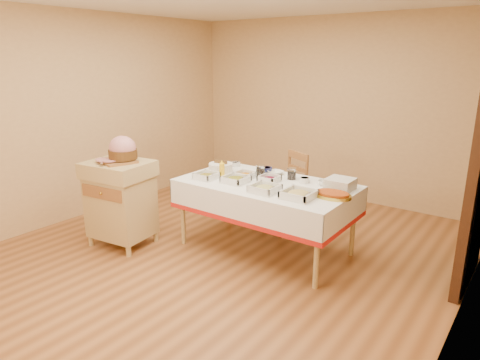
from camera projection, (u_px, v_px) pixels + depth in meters
name	position (u px, v px, depth m)	size (l,w,h in m)	color
room_shell	(226.00, 133.00, 4.28)	(5.00, 5.00, 5.00)	#9A5D2F
dining_table	(266.00, 197.00, 4.54)	(1.82, 1.02, 0.76)	tan
butcher_cart	(120.00, 198.00, 4.70)	(0.74, 0.64, 0.95)	tan
dining_chair	(288.00, 189.00, 5.21)	(0.55, 0.54, 0.93)	#9A6332
ham_on_board	(122.00, 151.00, 4.55)	(0.43, 0.41, 0.28)	#9A6332
serving_dish_a	(206.00, 176.00, 4.63)	(0.23, 0.22, 0.10)	silver
serving_dish_b	(236.00, 179.00, 4.50)	(0.25, 0.25, 0.10)	silver
serving_dish_c	(265.00, 189.00, 4.18)	(0.26, 0.26, 0.11)	silver
serving_dish_d	(299.00, 194.00, 4.00)	(0.29, 0.29, 0.11)	silver
serving_dish_e	(245.00, 175.00, 4.67)	(0.21, 0.20, 0.10)	silver
serving_dish_f	(269.00, 179.00, 4.53)	(0.21, 0.20, 0.09)	silver
small_bowl_left	(236.00, 164.00, 5.16)	(0.11, 0.11, 0.05)	silver
small_bowl_mid	(266.00, 170.00, 4.89)	(0.14, 0.14, 0.06)	navy
small_bowl_right	(305.00, 180.00, 4.48)	(0.11, 0.11, 0.06)	silver
bowl_white_imported	(276.00, 173.00, 4.81)	(0.17, 0.17, 0.04)	silver
bowl_small_imported	(326.00, 183.00, 4.40)	(0.16, 0.16, 0.05)	silver
preserve_jar_left	(260.00, 171.00, 4.71)	(0.10, 0.10, 0.13)	silver
preserve_jar_right	(292.00, 174.00, 4.61)	(0.10, 0.10, 0.12)	silver
mustard_bottle	(222.00, 169.00, 4.71)	(0.06, 0.06, 0.18)	yellow
bread_basket	(221.00, 167.00, 4.91)	(0.27, 0.27, 0.12)	white
plate_stack	(340.00, 184.00, 4.26)	(0.26, 0.26, 0.11)	silver
brass_platter	(332.00, 195.00, 4.03)	(0.37, 0.27, 0.05)	gold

